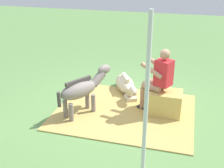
{
  "coord_description": "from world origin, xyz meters",
  "views": [
    {
      "loc": [
        -1.33,
        5.27,
        2.97
      ],
      "look_at": [
        0.13,
        -0.03,
        0.55
      ],
      "focal_mm": 45.98,
      "sensor_mm": 36.0,
      "label": 1
    }
  ],
  "objects_px": {
    "hay_bale": "(164,103)",
    "person_seated": "(158,78)",
    "pony_standing": "(82,89)",
    "pony_lying": "(126,85)",
    "tent_pole_left": "(146,102)"
  },
  "relations": [
    {
      "from": "pony_standing",
      "to": "pony_lying",
      "type": "height_order",
      "value": "pony_standing"
    },
    {
      "from": "tent_pole_left",
      "to": "pony_lying",
      "type": "bearing_deg",
      "value": -72.07
    },
    {
      "from": "pony_lying",
      "to": "tent_pole_left",
      "type": "height_order",
      "value": "tent_pole_left"
    },
    {
      "from": "pony_standing",
      "to": "tent_pole_left",
      "type": "xyz_separation_m",
      "value": [
        -1.5,
        1.49,
        0.65
      ]
    },
    {
      "from": "pony_standing",
      "to": "pony_lying",
      "type": "xyz_separation_m",
      "value": [
        -0.61,
        -1.25,
        -0.37
      ]
    },
    {
      "from": "hay_bale",
      "to": "pony_standing",
      "type": "relative_size",
      "value": 0.59
    },
    {
      "from": "person_seated",
      "to": "pony_lying",
      "type": "bearing_deg",
      "value": -42.91
    },
    {
      "from": "hay_bale",
      "to": "person_seated",
      "type": "distance_m",
      "value": 0.55
    },
    {
      "from": "pony_standing",
      "to": "tent_pole_left",
      "type": "relative_size",
      "value": 0.49
    },
    {
      "from": "hay_bale",
      "to": "pony_lying",
      "type": "height_order",
      "value": "hay_bale"
    },
    {
      "from": "pony_standing",
      "to": "person_seated",
      "type": "bearing_deg",
      "value": -161.69
    },
    {
      "from": "hay_bale",
      "to": "pony_standing",
      "type": "bearing_deg",
      "value": 14.98
    },
    {
      "from": "hay_bale",
      "to": "pony_lying",
      "type": "bearing_deg",
      "value": -39.79
    },
    {
      "from": "pony_standing",
      "to": "hay_bale",
      "type": "bearing_deg",
      "value": -165.02
    },
    {
      "from": "pony_standing",
      "to": "tent_pole_left",
      "type": "bearing_deg",
      "value": 135.27
    }
  ]
}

